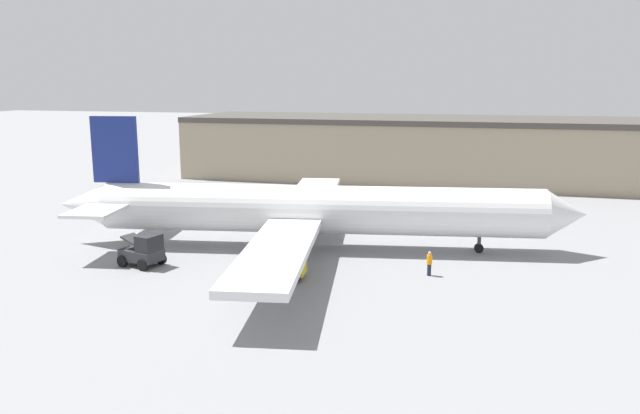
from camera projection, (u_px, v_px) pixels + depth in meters
name	position (u px, v px, depth m)	size (l,w,h in m)	color
ground_plane	(320.00, 248.00, 49.69)	(400.00, 400.00, 0.00)	gray
terminal_building	(448.00, 149.00, 83.47)	(70.47, 17.25, 8.38)	gray
airplane	(308.00, 210.00, 49.17)	(41.75, 37.71, 10.38)	silver
ground_crew_worker	(429.00, 263.00, 42.55)	(0.38, 0.38, 1.71)	#1E2338
baggage_tug	(284.00, 264.00, 41.90)	(3.65, 2.04, 2.18)	yellow
belt_loader_truck	(144.00, 251.00, 44.75)	(3.26, 2.76, 2.36)	#2D2D33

